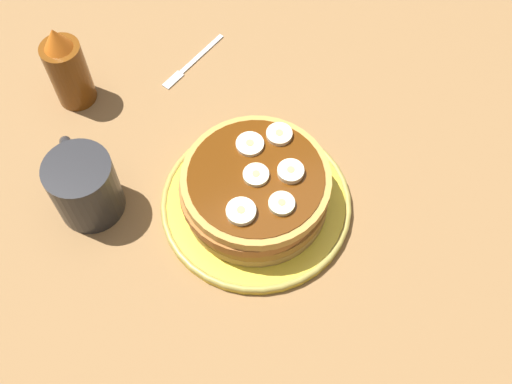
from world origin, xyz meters
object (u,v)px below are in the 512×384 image
Objects in this scene: banana_slice_3 at (291,172)px; fork at (190,64)px; coffee_mug at (84,184)px; banana_slice_5 at (279,134)px; pancake_stack at (255,191)px; syrup_bottle at (67,69)px; banana_slice_1 at (241,212)px; banana_slice_2 at (282,204)px; banana_slice_0 at (254,174)px; plate at (256,203)px; banana_slice_4 at (250,144)px.

fork is at bearing 3.96° from banana_slice_3.
banana_slice_5 is at bearing -104.03° from coffee_mug.
pancake_stack is 31.66cm from syrup_bottle.
banana_slice_2 is at bearing -103.84° from banana_slice_1.
banana_slice_0 is 0.90× the size of banana_slice_1.
coffee_mug is (10.06, 19.02, 3.99)cm from plate.
banana_slice_4 is 0.26× the size of syrup_bottle.
banana_slice_1 is 0.29× the size of fork.
syrup_bottle reaches higher than banana_slice_2.
banana_slice_2 is at bearing -167.09° from pancake_stack.
banana_slice_1 reaches higher than fork.
plate is 32.02cm from syrup_bottle.
banana_slice_0 is 1.01× the size of banana_slice_2.
banana_slice_1 is 8.02cm from banana_slice_3.
pancake_stack is at bearing 126.15° from plate.
banana_slice_4 is 28.64cm from syrup_bottle.
fork is at bearing -95.78° from syrup_bottle.
banana_slice_4 is at bearing 178.21° from fork.
banana_slice_2 is 0.90× the size of banana_slice_4.
syrup_bottle is (17.71, -3.97, 1.26)cm from coffee_mug.
fork is (27.53, 1.91, -7.68)cm from banana_slice_3.
coffee_mug is (6.06, 24.25, -3.08)cm from banana_slice_5.
banana_slice_0 is 31.29cm from syrup_bottle.
banana_slice_4 reaches higher than pancake_stack.
coffee_mug reaches higher than banana_slice_5.
banana_slice_4 is at bearing -32.41° from banana_slice_1.
banana_slice_4 is 1.06× the size of banana_slice_5.
banana_slice_1 is 31.27cm from fork.
banana_slice_3 reaches higher than banana_slice_0.
banana_slice_0 is 0.91× the size of banana_slice_4.
pancake_stack is 5.58cm from banana_slice_3.
banana_slice_0 is 0.96× the size of banana_slice_5.
banana_slice_1 is (-3.59, 3.61, 3.52)cm from pancake_stack.
syrup_bottle is (29.26, 18.96, -1.90)cm from banana_slice_3.
banana_slice_1 is 4.84cm from banana_slice_2.
syrup_bottle reaches higher than fork.
banana_slice_3 is 5.64cm from banana_slice_5.
banana_slice_0 and banana_slice_5 have the same top height.
plate is at bearing 163.03° from banana_slice_4.
banana_slice_2 is at bearing -168.10° from banana_slice_0.
banana_slice_3 is at bearing -156.05° from banana_slice_4.
banana_slice_1 is 0.26× the size of syrup_bottle.
banana_slice_4 is (4.47, -1.50, 3.40)cm from pancake_stack.
coffee_mug is (14.93, 19.93, -3.08)cm from banana_slice_2.
banana_slice_3 is at bearing -73.83° from banana_slice_1.
plate is 26.13cm from fork.
syrup_bottle is (27.77, 15.05, 5.25)cm from plate.
syrup_bottle is at bearing 40.46° from banana_slice_5.
banana_slice_4 is at bearing -105.70° from coffee_mug.
banana_slice_5 is (4.00, -5.23, 7.07)cm from plate.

